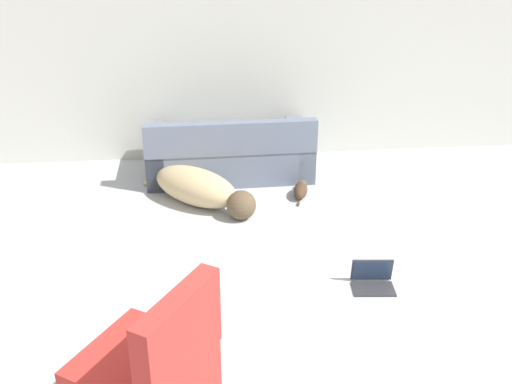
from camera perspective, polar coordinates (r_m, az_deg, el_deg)
wall_back at (r=7.09m, az=-1.21°, el=13.94°), size 7.44×0.06×2.67m
couch at (r=6.73m, az=-2.69°, el=3.72°), size 1.92×0.96×0.77m
dog at (r=6.02m, az=-5.55°, el=0.35°), size 1.27×1.20×0.38m
cat at (r=6.26m, az=4.50°, el=0.24°), size 0.24×0.50×0.15m
laptop_open at (r=4.81m, az=11.57°, el=-8.40°), size 0.36×0.28×0.22m
side_chair at (r=3.53m, az=-10.61°, el=-17.75°), size 0.93×0.93×0.94m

